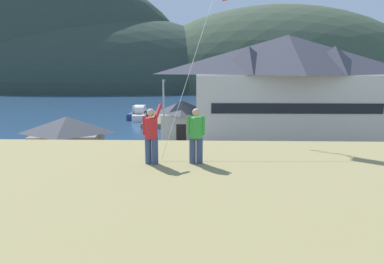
% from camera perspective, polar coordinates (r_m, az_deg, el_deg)
% --- Properties ---
extents(ground_plane, '(600.00, 600.00, 0.00)m').
position_cam_1_polar(ground_plane, '(21.64, -2.00, -12.48)').
color(ground_plane, '#66604C').
extents(parking_lot_pad, '(40.00, 20.00, 0.10)m').
position_cam_1_polar(parking_lot_pad, '(26.29, -1.29, -8.08)').
color(parking_lot_pad, slate).
rests_on(parking_lot_pad, ground).
extents(bay_water, '(360.00, 84.00, 0.03)m').
position_cam_1_polar(bay_water, '(80.31, 0.79, 4.65)').
color(bay_water, navy).
rests_on(bay_water, ground).
extents(far_hill_west_ridge, '(107.04, 52.02, 89.21)m').
position_cam_1_polar(far_hill_west_ridge, '(148.47, -20.54, 6.77)').
color(far_hill_west_ridge, '#2D3D33').
rests_on(far_hill_west_ridge, ground).
extents(far_hill_east_peak, '(126.46, 67.95, 58.47)m').
position_cam_1_polar(far_hill_east_peak, '(144.45, -15.09, 6.99)').
color(far_hill_east_peak, '#2D3D33').
rests_on(far_hill_east_peak, ground).
extents(far_hill_center_saddle, '(118.03, 73.63, 64.91)m').
position_cam_1_polar(far_hill_center_saddle, '(143.80, 14.04, 7.02)').
color(far_hill_center_saddle, '#3D4C38').
rests_on(far_hill_center_saddle, ground).
extents(harbor_lodge, '(22.75, 11.25, 12.27)m').
position_cam_1_polar(harbor_lodge, '(42.32, 15.54, 7.67)').
color(harbor_lodge, beige).
rests_on(harbor_lodge, ground).
extents(storage_shed_near_lot, '(6.26, 5.02, 4.49)m').
position_cam_1_polar(storage_shed_near_lot, '(30.83, -20.05, -1.53)').
color(storage_shed_near_lot, '#756B5B').
rests_on(storage_shed_near_lot, ground).
extents(storage_shed_waterside, '(5.10, 4.70, 4.72)m').
position_cam_1_polar(storage_shed_waterside, '(40.08, -1.56, 2.01)').
color(storage_shed_waterside, beige).
rests_on(storage_shed_waterside, ground).
extents(wharf_dock, '(3.20, 14.17, 0.70)m').
position_cam_1_polar(wharf_dock, '(55.38, -5.68, 2.19)').
color(wharf_dock, '#70604C').
rests_on(wharf_dock, ground).
extents(moored_boat_wharfside, '(2.62, 6.50, 2.16)m').
position_cam_1_polar(moored_boat_wharfside, '(57.58, -8.75, 2.82)').
color(moored_boat_wharfside, silver).
rests_on(moored_boat_wharfside, ground).
extents(moored_boat_outer_mooring, '(3.41, 8.64, 2.16)m').
position_cam_1_polar(moored_boat_outer_mooring, '(58.52, -1.63, 3.07)').
color(moored_boat_outer_mooring, silver).
rests_on(moored_boat_outer_mooring, ground).
extents(moored_boat_inner_slip, '(3.11, 8.13, 2.16)m').
position_cam_1_polar(moored_boat_inner_slip, '(59.56, -8.71, 3.08)').
color(moored_boat_inner_slip, navy).
rests_on(moored_boat_inner_slip, ground).
extents(parked_car_front_row_end, '(4.23, 2.11, 1.82)m').
position_cam_1_polar(parked_car_front_row_end, '(26.77, 3.20, -5.47)').
color(parked_car_front_row_end, '#B28923').
rests_on(parked_car_front_row_end, parking_lot_pad).
extents(parked_car_lone_by_shed, '(4.29, 2.24, 1.82)m').
position_cam_1_polar(parked_car_lone_by_shed, '(21.40, -9.72, -9.83)').
color(parked_car_lone_by_shed, '#B28923').
rests_on(parked_car_lone_by_shed, parking_lot_pad).
extents(parked_car_back_row_left, '(4.23, 2.11, 1.82)m').
position_cam_1_polar(parked_car_back_row_left, '(23.12, 18.73, -8.69)').
color(parked_car_back_row_left, silver).
rests_on(parked_car_back_row_left, parking_lot_pad).
extents(parked_car_mid_row_far, '(4.32, 2.29, 1.82)m').
position_cam_1_polar(parked_car_mid_row_far, '(24.19, -25.72, -8.34)').
color(parked_car_mid_row_far, silver).
rests_on(parked_car_mid_row_far, parking_lot_pad).
extents(parking_light_pole, '(0.24, 0.78, 7.37)m').
position_cam_1_polar(parking_light_pole, '(30.88, -4.74, 2.88)').
color(parking_light_pole, '#ADADB2').
rests_on(parking_light_pole, parking_lot_pad).
extents(person_kite_flyer, '(0.59, 0.63, 1.86)m').
position_cam_1_polar(person_kite_flyer, '(10.61, -6.84, -0.32)').
color(person_kite_flyer, '#384770').
rests_on(person_kite_flyer, grassy_hill_foreground).
extents(person_companion, '(0.55, 0.40, 1.74)m').
position_cam_1_polar(person_companion, '(10.58, 0.69, -0.36)').
color(person_companion, '#384770').
rests_on(person_companion, grassy_hill_foreground).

